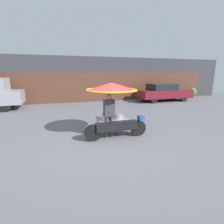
# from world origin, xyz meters

# --- Properties ---
(ground_plane) EXTENTS (36.00, 36.00, 0.00)m
(ground_plane) POSITION_xyz_m (0.00, 0.00, 0.00)
(ground_plane) COLOR slate
(shopfront_building) EXTENTS (28.00, 2.06, 3.60)m
(shopfront_building) POSITION_xyz_m (0.00, 9.43, 1.79)
(shopfront_building) COLOR #38383D
(shopfront_building) RESTS_ON ground
(vendor_motorcycle_cart) EXTENTS (2.32, 1.95, 1.97)m
(vendor_motorcycle_cart) POSITION_xyz_m (0.26, 0.44, 1.52)
(vendor_motorcycle_cart) COLOR black
(vendor_motorcycle_cart) RESTS_ON ground
(vendor_person) EXTENTS (0.38, 0.22, 1.60)m
(vendor_person) POSITION_xyz_m (0.04, 0.15, 0.89)
(vendor_person) COLOR #4C473D
(vendor_person) RESTS_ON ground
(parked_car) EXTENTS (4.49, 1.81, 1.45)m
(parked_car) POSITION_xyz_m (6.88, 6.83, 0.75)
(parked_car) COLOR black
(parked_car) RESTS_ON ground
(potted_plant) EXTENTS (0.78, 0.78, 0.95)m
(potted_plant) POSITION_xyz_m (10.61, 7.64, 0.52)
(potted_plant) COLOR brown
(potted_plant) RESTS_ON ground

